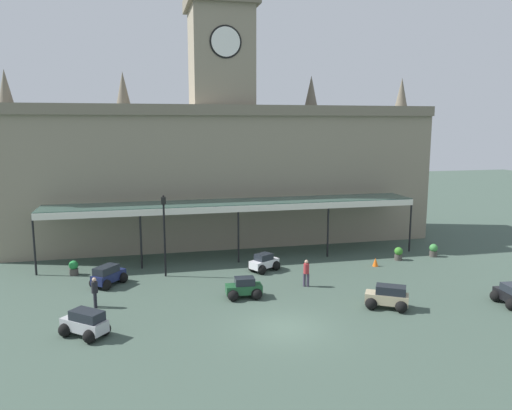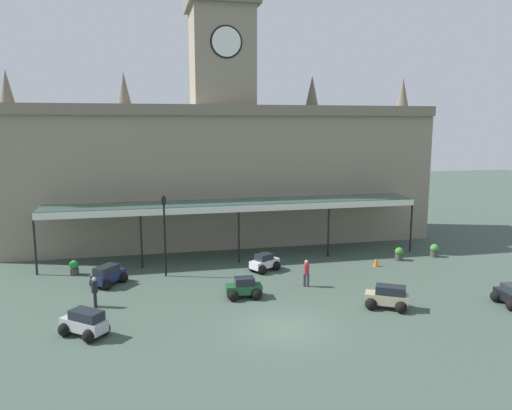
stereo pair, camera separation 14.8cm
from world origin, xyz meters
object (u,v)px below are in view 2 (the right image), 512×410
at_px(car_black_sedan, 512,297).
at_px(planter_by_canopy, 74,267).
at_px(car_navy_estate, 108,276).
at_px(planter_forecourt_centre, 399,254).
at_px(car_silver_estate, 85,324).
at_px(car_beige_estate, 387,298).
at_px(car_green_sedan, 244,289).
at_px(car_white_sedan, 264,264).
at_px(traffic_cone, 376,262).
at_px(pedestrian_beside_cars, 95,291).
at_px(victorian_lamppost, 164,227).
at_px(planter_near_kerb, 434,250).
at_px(pedestrian_crossing_forecourt, 306,272).

relative_size(car_black_sedan, planter_by_canopy, 2.20).
relative_size(car_navy_estate, planter_forecourt_centre, 2.52).
distance_m(car_silver_estate, planter_forecourt_centre, 22.53).
height_order(planter_by_canopy, planter_forecourt_centre, same).
distance_m(car_beige_estate, car_green_sedan, 7.94).
relative_size(car_green_sedan, planter_by_canopy, 2.17).
xyz_separation_m(car_navy_estate, car_white_sedan, (10.07, 0.80, -0.06)).
height_order(car_white_sedan, planter_by_canopy, car_white_sedan).
relative_size(car_black_sedan, traffic_cone, 3.44).
xyz_separation_m(pedestrian_beside_cars, planter_by_canopy, (-1.90, 6.39, -0.42)).
bearing_deg(car_silver_estate, victorian_lamppost, 64.13).
bearing_deg(car_silver_estate, car_black_sedan, -2.81).
height_order(car_white_sedan, victorian_lamppost, victorian_lamppost).
bearing_deg(planter_near_kerb, car_silver_estate, -159.69).
height_order(car_navy_estate, planter_by_canopy, car_navy_estate).
xyz_separation_m(car_green_sedan, planter_forecourt_centre, (12.57, 5.16, -0.01)).
relative_size(car_silver_estate, pedestrian_beside_cars, 1.44).
xyz_separation_m(car_silver_estate, car_black_sedan, (22.28, -1.09, -0.06)).
relative_size(car_silver_estate, victorian_lamppost, 0.45).
xyz_separation_m(car_silver_estate, car_green_sedan, (8.28, 3.39, -0.06)).
bearing_deg(car_white_sedan, car_silver_estate, -142.50).
bearing_deg(planter_near_kerb, victorian_lamppost, -178.93).
relative_size(planter_near_kerb, planter_forecourt_centre, 1.00).
xyz_separation_m(car_green_sedan, victorian_lamppost, (-4.17, 5.08, 2.79)).
height_order(car_black_sedan, pedestrian_crossing_forecourt, pedestrian_crossing_forecourt).
xyz_separation_m(pedestrian_beside_cars, victorian_lamppost, (3.98, 4.73, 2.39)).
distance_m(car_navy_estate, pedestrian_crossing_forecourt, 12.15).
bearing_deg(pedestrian_beside_cars, car_navy_estate, 82.77).
bearing_deg(planter_by_canopy, car_navy_estate, -49.40).
bearing_deg(car_silver_estate, car_beige_estate, 0.17).
xyz_separation_m(car_silver_estate, planter_forecourt_centre, (20.85, 8.55, -0.07)).
bearing_deg(car_white_sedan, victorian_lamppost, 177.44).
height_order(car_green_sedan, planter_by_canopy, car_green_sedan).
height_order(car_beige_estate, traffic_cone, car_beige_estate).
relative_size(pedestrian_beside_cars, pedestrian_crossing_forecourt, 1.00).
bearing_deg(car_silver_estate, traffic_cone, 22.01).
bearing_deg(car_silver_estate, car_navy_estate, 85.44).
bearing_deg(car_navy_estate, victorian_lamppost, 17.22).
height_order(car_black_sedan, victorian_lamppost, victorian_lamppost).
bearing_deg(car_black_sedan, car_white_sedan, 141.43).
bearing_deg(car_white_sedan, car_navy_estate, -175.47).
bearing_deg(car_silver_estate, planter_forecourt_centre, 22.30).
bearing_deg(planter_by_canopy, planter_forecourt_centre, -4.00).
distance_m(car_beige_estate, pedestrian_beside_cars, 15.79).
distance_m(car_green_sedan, planter_forecourt_centre, 13.59).
xyz_separation_m(victorian_lamppost, planter_near_kerb, (19.78, 0.37, -2.81)).
bearing_deg(planter_forecourt_centre, car_black_sedan, -81.54).
height_order(car_beige_estate, car_black_sedan, car_beige_estate).
bearing_deg(car_silver_estate, pedestrian_crossing_forecourt, 19.80).
distance_m(pedestrian_beside_cars, planter_forecourt_centre, 21.28).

